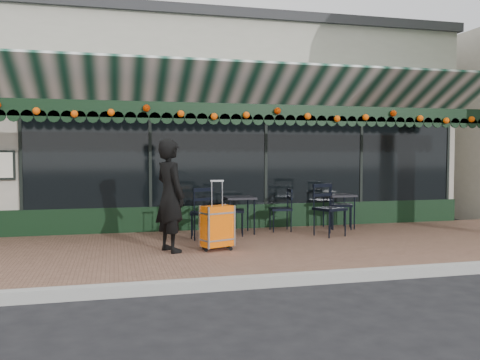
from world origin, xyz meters
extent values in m
plane|color=black|center=(0.00, 0.00, 0.00)|extent=(80.00, 80.00, 0.00)
cube|color=brown|center=(0.00, 2.00, 0.07)|extent=(18.00, 4.00, 0.15)
cube|color=#9E9E99|center=(0.00, -0.08, 0.07)|extent=(18.00, 0.16, 0.15)
cube|color=#A39D8D|center=(0.00, 8.00, 2.25)|extent=(12.00, 8.00, 4.50)
cube|color=black|center=(1.20, 3.98, 1.65)|extent=(9.20, 0.04, 2.00)
cube|color=silver|center=(-3.70, 3.94, 1.50)|extent=(0.42, 0.04, 0.55)
cube|color=black|center=(0.00, 2.52, 2.46)|extent=(12.00, 0.03, 0.28)
cylinder|color=#F24E07|center=(0.00, 2.46, 2.44)|extent=(11.60, 0.12, 0.12)
imported|color=black|center=(-0.84, 1.81, 1.05)|extent=(0.65, 0.77, 1.79)
cube|color=#FE6308|center=(-0.09, 1.75, 0.54)|extent=(0.56, 0.43, 0.66)
cube|color=black|center=(-0.09, 1.75, 0.18)|extent=(0.56, 0.43, 0.07)
cube|color=silver|center=(-0.09, 1.75, 1.07)|extent=(0.22, 0.11, 0.40)
cube|color=black|center=(2.86, 3.51, 0.84)|extent=(0.58, 0.58, 0.04)
cylinder|color=black|center=(2.62, 3.27, 0.49)|extent=(0.03, 0.03, 0.67)
cylinder|color=black|center=(3.10, 3.27, 0.49)|extent=(0.03, 0.03, 0.67)
cylinder|color=black|center=(2.62, 3.75, 0.49)|extent=(0.03, 0.03, 0.67)
cylinder|color=black|center=(3.10, 3.75, 0.49)|extent=(0.03, 0.03, 0.67)
cube|color=black|center=(0.66, 3.34, 0.85)|extent=(0.58, 0.58, 0.04)
cylinder|color=black|center=(0.42, 3.10, 0.49)|extent=(0.03, 0.03, 0.68)
cylinder|color=black|center=(0.91, 3.10, 0.49)|extent=(0.03, 0.03, 0.68)
cylinder|color=black|center=(0.42, 3.59, 0.49)|extent=(0.03, 0.03, 0.68)
cylinder|color=black|center=(0.91, 3.59, 0.49)|extent=(0.03, 0.03, 0.68)
camera|label=1|loc=(-1.71, -6.26, 1.72)|focal=38.00mm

